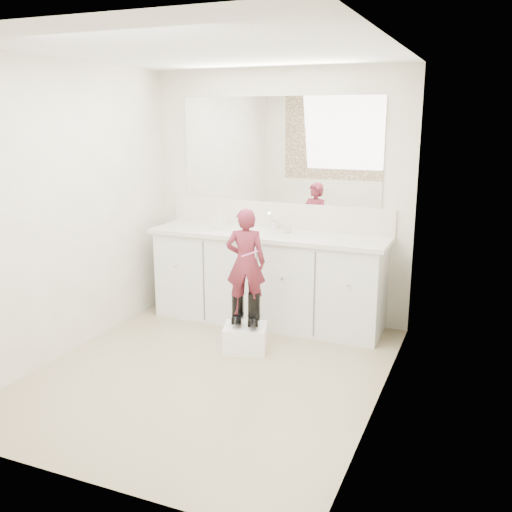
% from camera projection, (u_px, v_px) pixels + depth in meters
% --- Properties ---
extents(floor, '(3.00, 3.00, 0.00)m').
position_uv_depth(floor, '(211.00, 372.00, 4.48)').
color(floor, '#827355').
rests_on(floor, ground).
extents(ceiling, '(3.00, 3.00, 0.00)m').
position_uv_depth(ceiling, '(204.00, 50.00, 3.91)').
color(ceiling, white).
rests_on(ceiling, wall_back).
extents(wall_back, '(2.60, 0.00, 2.60)m').
position_uv_depth(wall_back, '(279.00, 196.00, 5.54)').
color(wall_back, beige).
rests_on(wall_back, floor).
extents(wall_front, '(2.60, 0.00, 2.60)m').
position_uv_depth(wall_front, '(69.00, 273.00, 2.85)').
color(wall_front, beige).
rests_on(wall_front, floor).
extents(wall_left, '(0.00, 3.00, 3.00)m').
position_uv_depth(wall_left, '(67.00, 211.00, 4.68)').
color(wall_left, beige).
rests_on(wall_left, floor).
extents(wall_right, '(0.00, 3.00, 3.00)m').
position_uv_depth(wall_right, '(385.00, 236.00, 3.71)').
color(wall_right, beige).
rests_on(wall_right, floor).
extents(vanity_cabinet, '(2.20, 0.55, 0.85)m').
position_uv_depth(vanity_cabinet, '(268.00, 280.00, 5.48)').
color(vanity_cabinet, silver).
rests_on(vanity_cabinet, floor).
extents(countertop, '(2.28, 0.58, 0.04)m').
position_uv_depth(countertop, '(268.00, 235.00, 5.36)').
color(countertop, beige).
rests_on(countertop, vanity_cabinet).
extents(backsplash, '(2.28, 0.03, 0.25)m').
position_uv_depth(backsplash, '(278.00, 215.00, 5.57)').
color(backsplash, beige).
rests_on(backsplash, countertop).
extents(mirror, '(2.00, 0.02, 1.00)m').
position_uv_depth(mirror, '(279.00, 150.00, 5.42)').
color(mirror, white).
rests_on(mirror, wall_back).
extents(dot_panel, '(2.00, 0.01, 1.20)m').
position_uv_depth(dot_panel, '(64.00, 183.00, 2.75)').
color(dot_panel, '#472819').
rests_on(dot_panel, wall_front).
extents(faucet, '(0.08, 0.08, 0.10)m').
position_uv_depth(faucet, '(274.00, 225.00, 5.49)').
color(faucet, silver).
rests_on(faucet, countertop).
extents(cup, '(0.11, 0.11, 0.08)m').
position_uv_depth(cup, '(287.00, 229.00, 5.35)').
color(cup, beige).
rests_on(cup, countertop).
extents(soap_bottle, '(0.11, 0.11, 0.19)m').
position_uv_depth(soap_bottle, '(219.00, 219.00, 5.53)').
color(soap_bottle, silver).
rests_on(soap_bottle, countertop).
extents(step_stool, '(0.43, 0.39, 0.23)m').
position_uv_depth(step_stool, '(245.00, 338.00, 4.87)').
color(step_stool, white).
rests_on(step_stool, floor).
extents(boot_left, '(0.16, 0.22, 0.30)m').
position_uv_depth(boot_left, '(238.00, 307.00, 4.85)').
color(boot_left, black).
rests_on(boot_left, step_stool).
extents(boot_right, '(0.16, 0.22, 0.30)m').
position_uv_depth(boot_right, '(254.00, 310.00, 4.79)').
color(boot_right, black).
rests_on(boot_right, step_stool).
extents(toddler, '(0.38, 0.31, 0.91)m').
position_uv_depth(toddler, '(246.00, 262.00, 4.72)').
color(toddler, '#A43244').
rests_on(toddler, step_stool).
extents(toothbrush, '(0.13, 0.05, 0.06)m').
position_uv_depth(toothbrush, '(250.00, 254.00, 4.60)').
color(toothbrush, '#F05DB3').
rests_on(toothbrush, toddler).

